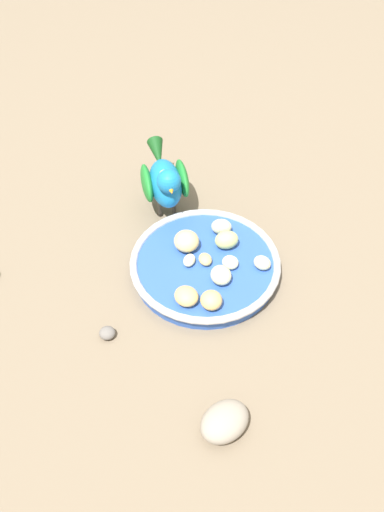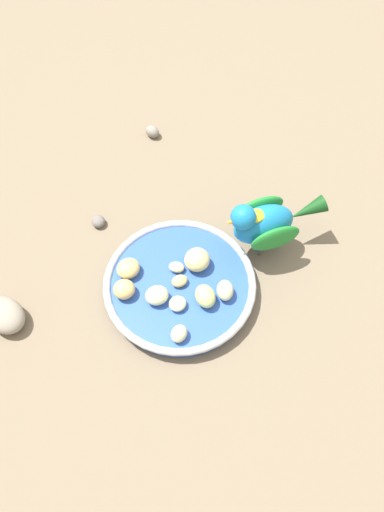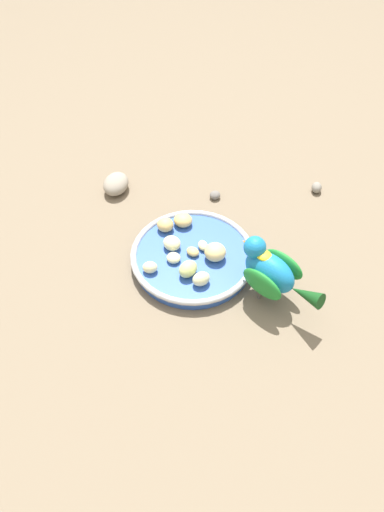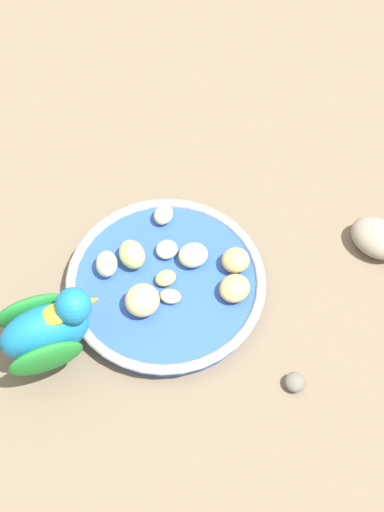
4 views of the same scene
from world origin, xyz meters
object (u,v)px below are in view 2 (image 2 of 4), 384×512
(apple_piece_2, at_px, (176,269))
(parrot, at_px, (266,222))
(apple_piece_7, at_px, (175,304))
(rock_large, at_px, (5,315))
(apple_piece_0, at_px, (128,268))
(apple_piece_1, at_px, (225,290))
(apple_piece_8, at_px, (205,296))
(pebble_0, at_px, (152,132))
(apple_piece_4, at_px, (124,289))
(apple_piece_9, at_px, (179,334))
(apple_piece_5, at_px, (197,260))
(apple_piece_3, at_px, (178,281))
(apple_piece_6, at_px, (157,295))
(feeding_bowl, at_px, (178,285))
(pebble_1, at_px, (98,221))

(apple_piece_2, relative_size, parrot, 0.15)
(apple_piece_7, distance_m, rock_large, 0.25)
(apple_piece_0, relative_size, rock_large, 0.54)
(apple_piece_1, relative_size, apple_piece_2, 1.33)
(apple_piece_1, height_order, apple_piece_8, apple_piece_8)
(pebble_0, bearing_deg, apple_piece_8, -71.91)
(rock_large, bearing_deg, apple_piece_0, 25.05)
(apple_piece_4, height_order, apple_piece_7, apple_piece_4)
(apple_piece_9, relative_size, rock_large, 0.40)
(apple_piece_5, bearing_deg, apple_piece_9, -98.95)
(apple_piece_7, xyz_separation_m, parrot, (0.13, 0.13, 0.04))
(apple_piece_0, distance_m, apple_piece_3, 0.08)
(apple_piece_5, height_order, apple_piece_7, apple_piece_5)
(apple_piece_6, bearing_deg, apple_piece_5, 48.27)
(feeding_bowl, height_order, apple_piece_6, apple_piece_6)
(parrot, bearing_deg, apple_piece_2, 4.66)
(rock_large, bearing_deg, apple_piece_8, 7.77)
(apple_piece_1, height_order, apple_piece_6, apple_piece_1)
(apple_piece_4, height_order, pebble_1, apple_piece_4)
(rock_large, relative_size, pebble_0, 2.49)
(feeding_bowl, relative_size, apple_piece_4, 7.12)
(apple_piece_9, height_order, pebble_0, apple_piece_9)
(apple_piece_3, distance_m, apple_piece_8, 0.05)
(apple_piece_8, bearing_deg, rock_large, -172.23)
(apple_piece_8, height_order, parrot, parrot)
(apple_piece_0, relative_size, apple_piece_9, 1.36)
(feeding_bowl, distance_m, apple_piece_6, 0.05)
(apple_piece_7, bearing_deg, apple_piece_5, 68.58)
(apple_piece_4, height_order, pebble_0, apple_piece_4)
(feeding_bowl, xyz_separation_m, apple_piece_3, (0.00, 0.00, 0.01))
(apple_piece_0, xyz_separation_m, apple_piece_6, (0.05, -0.04, 0.00))
(apple_piece_1, bearing_deg, apple_piece_0, 168.86)
(feeding_bowl, distance_m, apple_piece_2, 0.03)
(feeding_bowl, xyz_separation_m, apple_piece_0, (-0.08, 0.01, 0.02))
(apple_piece_1, distance_m, pebble_1, 0.25)
(apple_piece_6, bearing_deg, apple_piece_9, -57.39)
(apple_piece_1, relative_size, apple_piece_3, 1.31)
(apple_piece_7, distance_m, pebble_0, 0.37)
(apple_piece_4, distance_m, apple_piece_6, 0.05)
(apple_piece_0, height_order, apple_piece_7, apple_piece_0)
(feeding_bowl, xyz_separation_m, apple_piece_2, (-0.00, 0.02, 0.01))
(apple_piece_4, bearing_deg, rock_large, -165.44)
(apple_piece_1, height_order, pebble_0, apple_piece_1)
(pebble_1, bearing_deg, feeding_bowl, -39.30)
(apple_piece_9, relative_size, pebble_1, 1.17)
(apple_piece_0, bearing_deg, apple_piece_6, -42.13)
(apple_piece_7, bearing_deg, rock_large, -173.50)
(apple_piece_2, xyz_separation_m, apple_piece_7, (0.00, -0.06, 0.00))
(apple_piece_2, bearing_deg, apple_piece_0, -174.72)
(apple_piece_9, bearing_deg, apple_piece_7, 101.13)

